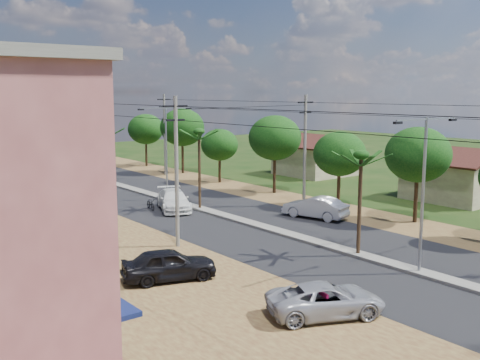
# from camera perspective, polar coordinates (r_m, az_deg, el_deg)

# --- Properties ---
(ground) EXTENTS (160.00, 160.00, 0.00)m
(ground) POSITION_cam_1_polar(r_m,az_deg,el_deg) (30.51, 17.70, -9.09)
(ground) COLOR black
(ground) RESTS_ON ground
(road) EXTENTS (12.00, 110.00, 0.04)m
(road) POSITION_cam_1_polar(r_m,az_deg,el_deg) (40.47, -0.12, -4.20)
(road) COLOR black
(road) RESTS_ON ground
(median) EXTENTS (1.00, 90.00, 0.18)m
(median) POSITION_cam_1_polar(r_m,az_deg,el_deg) (42.81, -2.59, -3.38)
(median) COLOR #605E56
(median) RESTS_ON ground
(dirt_lot_west) EXTENTS (18.00, 46.00, 0.04)m
(dirt_lot_west) POSITION_cam_1_polar(r_m,az_deg,el_deg) (27.39, -16.38, -11.07)
(dirt_lot_west) COLOR #54301C
(dirt_lot_west) RESTS_ON ground
(dirt_shoulder_east) EXTENTS (5.00, 90.00, 0.03)m
(dirt_shoulder_east) POSITION_cam_1_polar(r_m,az_deg,el_deg) (46.07, 8.26, -2.68)
(dirt_shoulder_east) COLOR #54301C
(dirt_shoulder_east) RESTS_ON ground
(house_east_near) EXTENTS (7.60, 7.50, 4.60)m
(house_east_near) POSITION_cam_1_polar(r_m,az_deg,el_deg) (51.80, 21.22, 0.76)
(house_east_near) COLOR gray
(house_east_near) RESTS_ON ground
(house_east_far) EXTENTS (7.60, 7.50, 4.60)m
(house_east_far) POSITION_cam_1_polar(r_m,az_deg,el_deg) (63.53, 7.64, 2.70)
(house_east_far) COLOR gray
(house_east_far) RESTS_ON ground
(tree_east_c) EXTENTS (4.60, 4.60, 6.83)m
(tree_east_c) POSITION_cam_1_polar(r_m,az_deg,el_deg) (41.27, 17.63, 2.46)
(tree_east_c) COLOR black
(tree_east_c) RESTS_ON ground
(tree_east_d) EXTENTS (4.20, 4.20, 6.13)m
(tree_east_d) POSITION_cam_1_polar(r_m,az_deg,el_deg) (45.39, 10.08, 2.63)
(tree_east_d) COLOR black
(tree_east_d) RESTS_ON ground
(tree_east_e) EXTENTS (4.80, 4.80, 7.14)m
(tree_east_e) POSITION_cam_1_polar(r_m,az_deg,el_deg) (51.11, 3.56, 4.29)
(tree_east_e) COLOR black
(tree_east_e) RESTS_ON ground
(tree_east_f) EXTENTS (3.80, 3.80, 5.52)m
(tree_east_f) POSITION_cam_1_polar(r_m,az_deg,el_deg) (57.18, -2.09, 3.59)
(tree_east_f) COLOR black
(tree_east_f) RESTS_ON ground
(tree_east_g) EXTENTS (5.00, 5.00, 7.38)m
(tree_east_g) POSITION_cam_1_polar(r_m,az_deg,el_deg) (64.02, -5.89, 5.33)
(tree_east_g) COLOR black
(tree_east_g) RESTS_ON ground
(tree_east_h) EXTENTS (4.40, 4.40, 6.52)m
(tree_east_h) POSITION_cam_1_polar(r_m,az_deg,el_deg) (70.80, -9.56, 5.11)
(tree_east_h) COLOR black
(tree_east_h) RESTS_ON ground
(palm_median_near) EXTENTS (2.00, 2.00, 6.15)m
(palm_median_near) POSITION_cam_1_polar(r_m,az_deg,el_deg) (31.69, 12.21, 2.06)
(palm_median_near) COLOR black
(palm_median_near) RESTS_ON ground
(palm_median_mid) EXTENTS (2.00, 2.00, 6.55)m
(palm_median_mid) POSITION_cam_1_polar(r_m,az_deg,el_deg) (43.59, -4.18, 4.55)
(palm_median_mid) COLOR black
(palm_median_mid) RESTS_ON ground
(palm_median_far) EXTENTS (2.00, 2.00, 5.85)m
(palm_median_far) POSITION_cam_1_polar(r_m,az_deg,el_deg) (57.58, -13.12, 4.77)
(palm_median_far) COLOR black
(palm_median_far) RESTS_ON ground
(streetlight_near) EXTENTS (5.10, 0.18, 8.00)m
(streetlight_near) POSITION_cam_1_polar(r_m,az_deg,el_deg) (29.42, 18.15, -0.18)
(streetlight_near) COLOR gray
(streetlight_near) RESTS_ON ground
(streetlight_mid) EXTENTS (5.10, 0.18, 8.00)m
(streetlight_mid) POSITION_cam_1_polar(r_m,az_deg,el_deg) (47.90, -7.51, 3.56)
(streetlight_mid) COLOR gray
(streetlight_mid) RESTS_ON ground
(streetlight_far) EXTENTS (5.10, 0.18, 8.00)m
(streetlight_far) POSITION_cam_1_polar(r_m,az_deg,el_deg) (70.53, -17.95, 4.91)
(streetlight_far) COLOR gray
(streetlight_far) RESTS_ON ground
(utility_pole_w_b) EXTENTS (1.60, 0.24, 9.00)m
(utility_pole_w_b) POSITION_cam_1_polar(r_m,az_deg,el_deg) (33.25, -6.47, 1.17)
(utility_pole_w_b) COLOR #605E56
(utility_pole_w_b) RESTS_ON ground
(utility_pole_w_c) EXTENTS (1.60, 0.24, 9.00)m
(utility_pole_w_c) POSITION_cam_1_polar(r_m,az_deg,el_deg) (53.15, -19.04, 3.64)
(utility_pole_w_c) COLOR #605E56
(utility_pole_w_c) RESTS_ON ground
(utility_pole_e_b) EXTENTS (1.60, 0.24, 9.00)m
(utility_pole_e_b) POSITION_cam_1_polar(r_m,az_deg,el_deg) (45.34, 6.60, 3.24)
(utility_pole_e_b) COLOR #605E56
(utility_pole_e_b) RESTS_ON ground
(utility_pole_e_c) EXTENTS (1.60, 0.24, 9.00)m
(utility_pole_e_c) POSITION_cam_1_polar(r_m,az_deg,el_deg) (62.86, -7.67, 4.79)
(utility_pole_e_c) COLOR #605E56
(utility_pole_e_c) RESTS_ON ground
(car_silver_mid) EXTENTS (2.91, 5.11, 1.59)m
(car_silver_mid) POSITION_cam_1_polar(r_m,az_deg,el_deg) (41.60, 7.64, -2.82)
(car_silver_mid) COLOR #A3A5AC
(car_silver_mid) RESTS_ON ground
(car_white_far) EXTENTS (4.10, 5.83, 1.57)m
(car_white_far) POSITION_cam_1_polar(r_m,az_deg,el_deg) (44.32, -6.76, -2.09)
(car_white_far) COLOR silver
(car_white_far) RESTS_ON ground
(car_parked_silver) EXTENTS (5.42, 4.10, 1.37)m
(car_parked_silver) POSITION_cam_1_polar(r_m,az_deg,el_deg) (23.99, 8.73, -12.01)
(car_parked_silver) COLOR #A3A5AC
(car_parked_silver) RESTS_ON ground
(car_parked_dark) EXTENTS (5.00, 3.20, 1.59)m
(car_parked_dark) POSITION_cam_1_polar(r_m,az_deg,el_deg) (28.13, -7.22, -8.57)
(car_parked_dark) COLOR black
(car_parked_dark) RESTS_ON ground
(moto_rider_west_a) EXTENTS (0.95, 1.84, 0.92)m
(moto_rider_west_a) POSITION_cam_1_polar(r_m,az_deg,el_deg) (44.81, -9.06, -2.44)
(moto_rider_west_a) COLOR black
(moto_rider_west_a) RESTS_ON ground
(moto_rider_west_b) EXTENTS (0.72, 1.54, 0.89)m
(moto_rider_west_b) POSITION_cam_1_polar(r_m,az_deg,el_deg) (56.00, -16.55, -0.44)
(moto_rider_west_b) COLOR black
(moto_rider_west_b) RESTS_ON ground
(roadside_sign) EXTENTS (0.42, 1.36, 1.15)m
(roadside_sign) POSITION_cam_1_polar(r_m,az_deg,el_deg) (24.03, 7.95, -12.25)
(roadside_sign) COLOR #B21049
(roadside_sign) RESTS_ON ground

